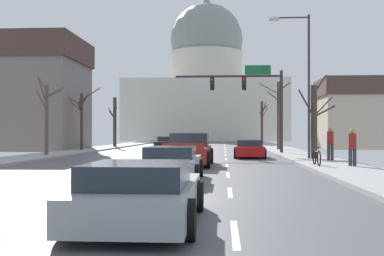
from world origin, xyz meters
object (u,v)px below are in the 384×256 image
signal_gantry (250,91)px  street_lamp_right (304,74)px  sedan_near_00 (250,149)px  sedan_near_03 (141,194)px  pickup_truck_near_01 (189,151)px  sedan_near_02 (171,164)px  pedestrian_00 (352,145)px  sedan_oncoming_00 (167,144)px  bicycle_parked (317,157)px  pedestrian_01 (330,142)px  sedan_oncoming_01 (178,141)px

signal_gantry → street_lamp_right: street_lamp_right is taller
sedan_near_00 → signal_gantry: bearing=85.8°
signal_gantry → sedan_near_03: 27.05m
pickup_truck_near_01 → sedan_near_02: pickup_truck_near_01 is taller
pedestrian_00 → street_lamp_right: bearing=101.0°
sedan_near_02 → sedan_oncoming_00: (-3.29, 26.72, 0.03)m
street_lamp_right → pickup_truck_near_01: 8.59m
street_lamp_right → sedan_near_03: 20.24m
sedan_near_03 → sedan_near_00: bearing=81.8°
bicycle_parked → pedestrian_00: bearing=-15.4°
sedan_near_02 → pedestrian_01: size_ratio=2.43×
sedan_near_00 → sedan_near_02: sedan_near_02 is taller
signal_gantry → sedan_oncoming_01: (-7.36, 21.42, -4.17)m
sedan_oncoming_01 → bicycle_parked: size_ratio=2.63×
sedan_near_02 → pedestrian_01: bearing=52.4°
sedan_near_02 → pickup_truck_near_01: bearing=89.4°
sedan_near_03 → bicycle_parked: 14.52m
pickup_truck_near_01 → sedan_near_02: size_ratio=1.26×
pedestrian_01 → pedestrian_00: bearing=-90.0°
pickup_truck_near_01 → sedan_oncoming_00: pickup_truck_near_01 is taller
pickup_truck_near_01 → sedan_near_03: 14.77m
sedan_near_00 → sedan_near_03: sedan_near_00 is taller
sedan_near_00 → pedestrian_00: size_ratio=2.64×
pickup_truck_near_01 → sedan_oncoming_01: pickup_truck_near_01 is taller
pickup_truck_near_01 → pedestrian_01: 7.82m
sedan_near_03 → sedan_oncoming_01: (-3.87, 47.92, -0.00)m
sedan_oncoming_00 → bicycle_parked: size_ratio=2.45×
sedan_oncoming_00 → pedestrian_00: pedestrian_00 is taller
sedan_oncoming_00 → pedestrian_01: size_ratio=2.47×
bicycle_parked → pickup_truck_near_01: bearing=166.6°
street_lamp_right → sedan_near_03: street_lamp_right is taller
pickup_truck_near_01 → pedestrian_00: 7.63m
sedan_near_03 → pedestrian_01: pedestrian_01 is taller
pedestrian_00 → sedan_oncoming_01: bearing=107.6°
signal_gantry → pedestrian_01: signal_gantry is taller
pedestrian_00 → pedestrian_01: 4.30m
sedan_oncoming_00 → bicycle_parked: bearing=-66.1°
signal_gantry → pedestrian_01: (3.70, -9.26, -3.58)m
sedan_oncoming_01 → bicycle_parked: sedan_oncoming_01 is taller
sedan_oncoming_00 → sedan_oncoming_01: size_ratio=0.93×
street_lamp_right → sedan_near_00: 6.18m
signal_gantry → pickup_truck_near_01: bearing=-107.5°
sedan_near_03 → sedan_oncoming_00: size_ratio=0.99×
street_lamp_right → pedestrian_00: size_ratio=4.97×
street_lamp_right → sedan_near_03: bearing=-107.9°
sedan_near_00 → bicycle_parked: (2.54, -8.63, -0.06)m
pedestrian_00 → bicycle_parked: size_ratio=0.93×
pickup_truck_near_01 → sedan_near_02: (-0.07, -7.23, -0.15)m
sedan_near_03 → pedestrian_01: size_ratio=2.45×
pedestrian_01 → bicycle_parked: pedestrian_01 is taller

